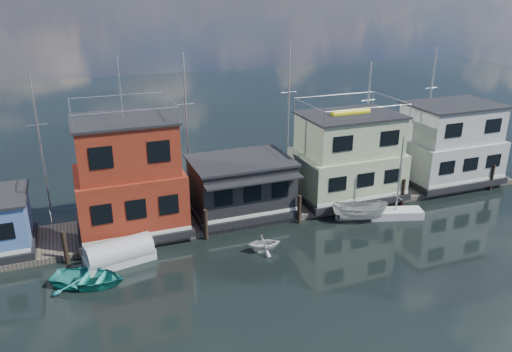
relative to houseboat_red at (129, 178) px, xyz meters
name	(u,v)px	position (x,y,z in m)	size (l,w,h in m)	color
ground	(321,301)	(8.50, -12.00, -4.10)	(160.00, 160.00, 0.00)	black
dock	(247,212)	(8.50, 0.00, -3.90)	(48.00, 5.00, 0.40)	#595147
houseboat_red	(129,178)	(0.00, 0.00, 0.00)	(7.40, 5.90, 11.86)	black
houseboat_dark	(241,185)	(8.00, -0.02, -1.69)	(7.40, 6.10, 4.06)	black
houseboat_green	(348,157)	(17.00, 0.00, -0.55)	(8.40, 5.90, 7.03)	black
houseboat_white	(449,144)	(27.00, 0.00, -0.57)	(8.40, 5.90, 6.66)	black
pilings	(256,216)	(8.17, -2.80, -3.00)	(42.28, 0.28, 2.20)	#2D2116
background_masts	(275,119)	(13.26, 6.00, 1.45)	(36.40, 0.16, 12.00)	silver
motorboat	(359,211)	(15.79, -4.09, -3.33)	(1.51, 4.02, 1.55)	beige
day_sailer	(395,213)	(18.68, -4.50, -3.72)	(4.19, 2.42, 6.27)	silver
dinghy_teal	(88,278)	(-3.40, -5.81, -3.66)	(3.08, 4.31, 0.89)	teal
tarp_runabout	(120,254)	(-1.39, -3.93, -3.46)	(4.46, 2.45, 1.71)	beige
dinghy_white	(264,243)	(7.55, -5.75, -3.51)	(1.93, 2.23, 1.18)	silver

